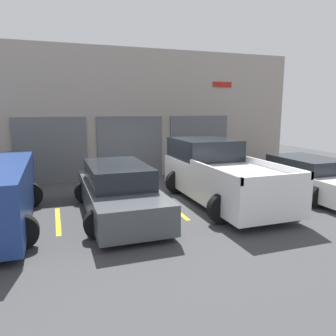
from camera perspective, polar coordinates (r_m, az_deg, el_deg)
The scene contains 8 objects.
ground_plane at distance 10.97m, azimuth -1.93°, elevation -4.67°, with size 28.00×28.00×0.00m, color #3D3D3F.
shophouse_building at distance 13.78m, azimuth -6.18°, elevation 9.11°, with size 14.38×0.68×5.22m.
pickup_truck at distance 10.18m, azimuth 8.87°, elevation -0.99°, with size 2.54×5.07×1.85m.
sedan_white at distance 11.86m, azimuth 23.10°, elevation -1.43°, with size 2.21×4.20×1.24m.
van_right at distance 8.95m, azimuth -8.64°, elevation -3.97°, with size 2.15×4.79×1.38m.
parking_stripe_left at distance 8.97m, azimuth -18.62°, elevation -8.67°, with size 0.12×2.20×0.01m, color gold.
parking_stripe_centre at distance 9.51m, azimuth 1.01°, elevation -7.02°, with size 0.12×2.20×0.01m, color gold.
parking_stripe_right at distance 10.98m, azimuth 16.80°, elevation -5.09°, with size 0.12×2.20×0.01m, color gold.
Camera 1 is at (-3.17, -10.12, 2.84)m, focal length 35.00 mm.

